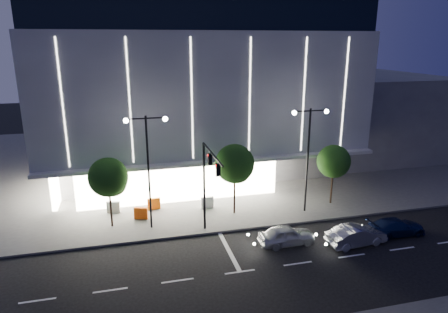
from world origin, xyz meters
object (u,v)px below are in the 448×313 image
object	(u,v)px
car_second	(356,235)
car_third	(396,227)
barrier_b	(113,207)
barrier_c	(141,213)
street_lamp_west	(148,156)
car_lead	(287,235)
tree_left	(109,179)
tree_mid	(235,166)
tree_right	(334,163)
traffic_mast	(208,175)
street_lamp_east	(309,145)
barrier_d	(207,202)
barrier_a	(154,204)

from	to	relation	value
car_second	car_third	distance (m)	3.86
barrier_b	barrier_c	xyz separation A→B (m)	(2.20, -1.85, 0.00)
street_lamp_west	barrier_c	world-z (taller)	street_lamp_west
car_third	car_second	bearing A→B (deg)	100.40
car_third	barrier_b	size ratio (longest dim) A/B	4.03
car_lead	barrier_c	xyz separation A→B (m)	(-10.00, 6.61, -0.05)
tree_left	car_lead	bearing A→B (deg)	-25.64
barrier_c	barrier_b	bearing A→B (deg)	157.45
barrier_b	barrier_c	size ratio (longest dim) A/B	1.00
tree_mid	car_lead	size ratio (longest dim) A/B	1.49
street_lamp_west	tree_right	bearing A→B (deg)	3.64
traffic_mast	car_second	distance (m)	11.53
traffic_mast	barrier_b	world-z (taller)	traffic_mast
car_second	barrier_b	xyz separation A→B (m)	(-17.03, 9.74, -0.08)
tree_left	car_lead	world-z (taller)	tree_left
street_lamp_east	barrier_c	size ratio (longest dim) A/B	8.18
street_lamp_west	barrier_b	size ratio (longest dim) A/B	8.18
barrier_c	barrier_d	size ratio (longest dim) A/B	1.00
tree_right	barrier_c	distance (m)	17.07
tree_mid	barrier_b	size ratio (longest dim) A/B	5.59
traffic_mast	barrier_b	distance (m)	10.30
street_lamp_east	car_lead	distance (m)	8.07
car_third	barrier_d	xyz separation A→B (m)	(-12.92, 8.13, 0.01)
tree_left	barrier_b	world-z (taller)	tree_left
street_lamp_west	traffic_mast	bearing A→B (deg)	-33.65
barrier_b	street_lamp_west	bearing A→B (deg)	-38.21
tree_right	barrier_b	xyz separation A→B (m)	(-18.94, 2.58, -3.23)
car_lead	barrier_b	bearing A→B (deg)	53.88
car_second	car_third	xyz separation A→B (m)	(3.81, 0.64, -0.08)
car_third	barrier_d	bearing A→B (deg)	58.62
barrier_a	tree_left	bearing A→B (deg)	-150.16
tree_left	tree_mid	distance (m)	10.00
barrier_b	barrier_c	world-z (taller)	same
car_third	street_lamp_west	bearing A→B (deg)	73.72
tree_mid	street_lamp_west	bearing A→B (deg)	-171.74
barrier_b	barrier_d	size ratio (longest dim) A/B	1.00
car_second	car_lead	bearing A→B (deg)	69.54
traffic_mast	car_third	distance (m)	14.87
tree_right	car_third	bearing A→B (deg)	-73.80
street_lamp_east	car_second	distance (m)	8.15
barrier_c	tree_left	bearing A→B (deg)	-144.56
car_second	barrier_b	size ratio (longest dim) A/B	4.02
car_second	car_third	world-z (taller)	car_second
traffic_mast	barrier_b	bearing A→B (deg)	137.85
tree_mid	barrier_d	bearing A→B (deg)	141.60
street_lamp_west	tree_left	bearing A→B (deg)	161.06
street_lamp_west	barrier_c	bearing A→B (deg)	112.38
barrier_d	street_lamp_east	bearing A→B (deg)	-19.73
traffic_mast	street_lamp_west	bearing A→B (deg)	146.35
tree_mid	car_second	size ratio (longest dim) A/B	1.39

